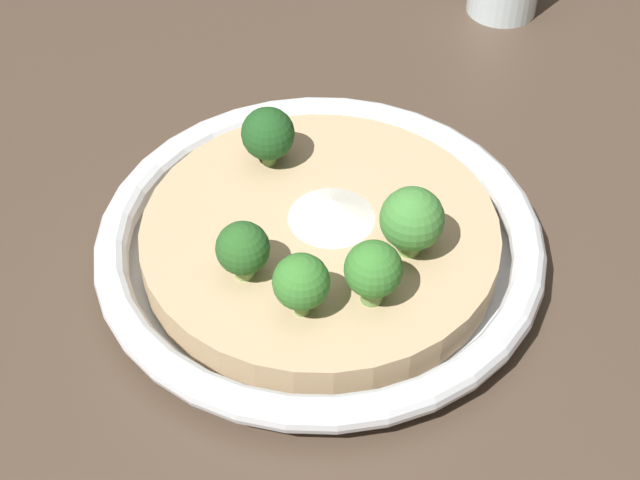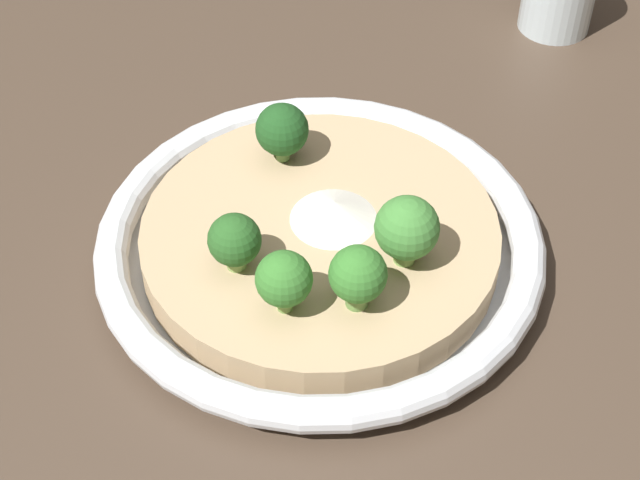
{
  "view_description": "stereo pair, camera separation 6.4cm",
  "coord_description": "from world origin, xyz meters",
  "px_view_note": "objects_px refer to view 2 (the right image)",
  "views": [
    {
      "loc": [
        0.34,
        0.3,
        0.48
      ],
      "look_at": [
        0.0,
        0.0,
        0.02
      ],
      "focal_mm": 55.0,
      "sensor_mm": 36.0,
      "label": 1
    },
    {
      "loc": [
        0.29,
        0.34,
        0.48
      ],
      "look_at": [
        0.0,
        0.0,
        0.02
      ],
      "focal_mm": 55.0,
      "sensor_mm": 36.0,
      "label": 2
    }
  ],
  "objects_px": {
    "broccoli_back_right": "(358,276)",
    "broccoli_front": "(282,130)",
    "broccoli_back": "(407,229)",
    "broccoli_front_right": "(235,241)",
    "broccoli_right": "(284,280)",
    "risotto_bowl": "(320,243)"
  },
  "relations": [
    {
      "from": "broccoli_back_right",
      "to": "broccoli_front",
      "type": "bearing_deg",
      "value": -110.86
    },
    {
      "from": "broccoli_back",
      "to": "broccoli_right",
      "type": "relative_size",
      "value": 1.12
    },
    {
      "from": "risotto_bowl",
      "to": "broccoli_front_right",
      "type": "bearing_deg",
      "value": -6.98
    },
    {
      "from": "risotto_bowl",
      "to": "broccoli_right",
      "type": "relative_size",
      "value": 6.84
    },
    {
      "from": "broccoli_front_right",
      "to": "broccoli_front",
      "type": "height_order",
      "value": "broccoli_front"
    },
    {
      "from": "broccoli_right",
      "to": "broccoli_back",
      "type": "bearing_deg",
      "value": 167.73
    },
    {
      "from": "broccoli_front_right",
      "to": "broccoli_right",
      "type": "height_order",
      "value": "broccoli_right"
    },
    {
      "from": "broccoli_front",
      "to": "broccoli_back_right",
      "type": "relative_size",
      "value": 1.0
    },
    {
      "from": "broccoli_front_right",
      "to": "broccoli_back",
      "type": "relative_size",
      "value": 0.83
    },
    {
      "from": "broccoli_right",
      "to": "broccoli_front",
      "type": "bearing_deg",
      "value": -128.58
    },
    {
      "from": "broccoli_back_right",
      "to": "broccoli_right",
      "type": "relative_size",
      "value": 1.02
    },
    {
      "from": "broccoli_front",
      "to": "broccoli_back_right",
      "type": "bearing_deg",
      "value": 69.14
    },
    {
      "from": "broccoli_back_right",
      "to": "risotto_bowl",
      "type": "bearing_deg",
      "value": -111.91
    },
    {
      "from": "broccoli_front",
      "to": "broccoli_back_right",
      "type": "xyz_separation_m",
      "value": [
        0.05,
        0.13,
        0.0
      ]
    },
    {
      "from": "broccoli_front",
      "to": "broccoli_back",
      "type": "height_order",
      "value": "broccoli_back"
    },
    {
      "from": "risotto_bowl",
      "to": "broccoli_front_right",
      "type": "distance_m",
      "value": 0.07
    },
    {
      "from": "broccoli_front",
      "to": "broccoli_back_right",
      "type": "distance_m",
      "value": 0.14
    },
    {
      "from": "broccoli_front",
      "to": "broccoli_back",
      "type": "distance_m",
      "value": 0.13
    },
    {
      "from": "risotto_bowl",
      "to": "broccoli_front",
      "type": "relative_size",
      "value": 6.73
    },
    {
      "from": "broccoli_front_right",
      "to": "broccoli_back",
      "type": "xyz_separation_m",
      "value": [
        -0.08,
        0.06,
        0.0
      ]
    },
    {
      "from": "broccoli_back_right",
      "to": "broccoli_back",
      "type": "distance_m",
      "value": 0.05
    },
    {
      "from": "broccoli_front",
      "to": "broccoli_back",
      "type": "relative_size",
      "value": 0.91
    }
  ]
}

